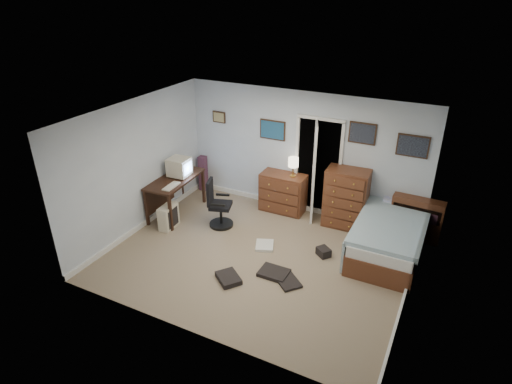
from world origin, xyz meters
TOP-DOWN VIEW (x-y plane):
  - floor at (0.00, 0.00)m, footprint 5.00×4.00m
  - computer_desk at (-2.29, 0.68)m, footprint 0.72×1.41m
  - crt_monitor at (-2.18, 0.83)m, footprint 0.43×0.40m
  - keyboard at (-2.02, 0.33)m, footprint 0.19×0.43m
  - pc_tower at (-2.00, 0.13)m, footprint 0.24×0.46m
  - office_chair at (-1.18, 0.63)m, footprint 0.59×0.59m
  - media_stack at (-2.32, 1.87)m, footprint 0.17×0.17m
  - low_dresser at (-0.29, 1.77)m, footprint 0.93×0.47m
  - table_lamp at (-0.09, 1.77)m, footprint 0.21×0.21m
  - doorway at (0.35, 2.27)m, footprint 0.96×1.12m
  - tall_dresser at (1.03, 1.75)m, footprint 0.82×0.51m
  - headboard_bookcase at (2.33, 1.86)m, footprint 0.92×0.28m
  - bed at (1.98, 1.21)m, footprint 1.16×2.14m
  - wall_posters at (0.57, 1.98)m, footprint 4.38×0.04m
  - floor_clutter at (0.35, -0.22)m, footprint 1.56×1.75m

SIDE VIEW (x-z plane):
  - floor at x=0.00m, z-range -0.02..0.00m
  - floor_clutter at x=0.35m, z-range -0.03..0.11m
  - pc_tower at x=-2.00m, z-range 0.00..0.47m
  - bed at x=1.98m, z-range -0.02..0.68m
  - office_chair at x=-1.18m, z-range -0.11..0.86m
  - media_stack at x=-2.32m, z-range 0.00..0.81m
  - low_dresser at x=-0.29m, z-range 0.00..0.82m
  - headboard_bookcase at x=2.33m, z-range 0.02..0.85m
  - tall_dresser at x=1.03m, z-range 0.00..1.18m
  - computer_desk at x=-2.29m, z-range 0.21..1.00m
  - keyboard at x=-2.02m, z-range 0.79..0.81m
  - crt_monitor at x=-2.18m, z-range 0.80..1.17m
  - doorway at x=0.35m, z-range -0.02..2.03m
  - table_lamp at x=-0.09m, z-range 0.91..1.31m
  - wall_posters at x=0.57m, z-range 1.45..2.05m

